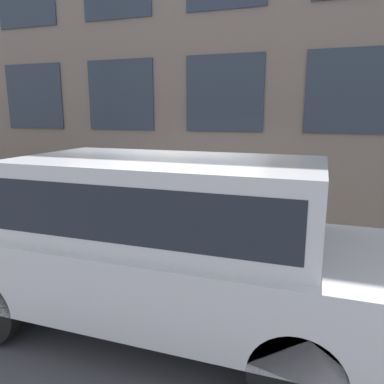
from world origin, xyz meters
The scene contains 5 objects.
ground_plane centered at (0.00, 0.00, 0.00)m, with size 80.00×80.00×0.00m, color #47474C.
sidewalk centered at (1.39, 0.00, 0.08)m, with size 2.78×60.00×0.15m.
fire_hydrant centered at (0.49, 0.14, 0.59)m, with size 0.30×0.42×0.85m.
person centered at (0.65, -0.22, 1.05)m, with size 0.36×0.24×1.50m.
parked_truck_silver_near centered at (-1.50, -0.39, 1.16)m, with size 1.96×5.32×2.03m.
Camera 1 is at (-5.21, -2.06, 2.53)m, focal length 35.00 mm.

